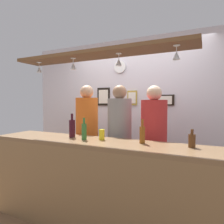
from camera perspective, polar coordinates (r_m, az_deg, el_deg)
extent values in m
plane|color=brown|center=(2.96, -0.93, -26.75)|extent=(8.00, 8.00, 0.00)
cube|color=silver|center=(3.60, 6.88, 0.18)|extent=(4.40, 0.06, 2.60)
cube|color=brown|center=(2.32, -4.86, -8.74)|extent=(2.70, 0.55, 0.04)
cube|color=olive|center=(2.27, -8.32, -22.57)|extent=(2.65, 0.04, 0.98)
cube|color=brown|center=(2.38, -4.33, 16.20)|extent=(2.20, 0.36, 0.04)
cylinder|color=silver|center=(2.87, -20.22, 13.22)|extent=(0.06, 0.06, 0.00)
cylinder|color=silver|center=(2.87, -20.22, 12.68)|extent=(0.01, 0.01, 0.06)
cone|color=silver|center=(2.86, -20.19, 11.39)|extent=(0.07, 0.07, 0.08)
cylinder|color=silver|center=(2.52, -11.09, 14.87)|extent=(0.06, 0.06, 0.00)
cylinder|color=silver|center=(2.51, -11.08, 14.26)|extent=(0.01, 0.01, 0.06)
cone|color=silver|center=(2.50, -11.07, 12.80)|extent=(0.07, 0.07, 0.08)
cylinder|color=silver|center=(2.25, 1.95, 16.41)|extent=(0.06, 0.06, 0.00)
cylinder|color=silver|center=(2.24, 1.95, 15.73)|extent=(0.01, 0.01, 0.06)
cone|color=silver|center=(2.23, 1.94, 14.10)|extent=(0.07, 0.07, 0.08)
cylinder|color=silver|center=(2.04, 18.05, 17.71)|extent=(0.06, 0.06, 0.00)
cylinder|color=silver|center=(2.03, 18.04, 16.96)|extent=(0.01, 0.01, 0.06)
cone|color=silver|center=(2.02, 18.01, 15.17)|extent=(0.07, 0.07, 0.08)
cube|color=#2D334C|center=(3.23, -7.13, -16.22)|extent=(0.17, 0.18, 0.82)
cylinder|color=orange|center=(3.07, -7.22, -2.59)|extent=(0.34, 0.34, 0.71)
sphere|color=tan|center=(3.06, -7.27, 5.77)|extent=(0.20, 0.20, 0.20)
cube|color=#2D334C|center=(2.99, 2.16, -17.89)|extent=(0.17, 0.18, 0.81)
cylinder|color=gray|center=(2.82, 2.18, -3.32)|extent=(0.34, 0.34, 0.70)
sphere|color=#9E7556|center=(2.81, 2.20, 5.71)|extent=(0.20, 0.20, 0.20)
cube|color=#2D334C|center=(2.85, 11.76, -19.15)|extent=(0.17, 0.18, 0.80)
cylinder|color=red|center=(2.66, 11.92, -4.08)|extent=(0.34, 0.34, 0.69)
sphere|color=beige|center=(2.65, 12.01, 5.33)|extent=(0.20, 0.20, 0.20)
cylinder|color=#512D14|center=(2.11, 21.96, -7.68)|extent=(0.07, 0.07, 0.13)
cylinder|color=#512D14|center=(2.09, 22.01, -5.26)|extent=(0.03, 0.03, 0.05)
cylinder|color=#380F19|center=(2.56, -11.39, -4.70)|extent=(0.08, 0.08, 0.22)
cylinder|color=#380F19|center=(2.54, -11.42, -1.35)|extent=(0.03, 0.03, 0.08)
cylinder|color=brown|center=(2.17, 8.68, -6.54)|extent=(0.06, 0.06, 0.18)
cylinder|color=brown|center=(2.15, 8.71, -3.12)|extent=(0.03, 0.03, 0.08)
cylinder|color=#336B2D|center=(2.38, -8.01, -5.61)|extent=(0.06, 0.06, 0.19)
cylinder|color=#336B2D|center=(2.36, -8.03, -2.49)|extent=(0.03, 0.03, 0.07)
cylinder|color=yellow|center=(2.35, -2.96, -6.50)|extent=(0.07, 0.07, 0.12)
cube|color=black|center=(3.43, 14.98, 3.32)|extent=(0.30, 0.02, 0.18)
cube|color=white|center=(3.41, 14.94, 3.32)|extent=(0.23, 0.01, 0.14)
cube|color=black|center=(3.81, -2.43, 4.42)|extent=(0.26, 0.02, 0.34)
cube|color=white|center=(3.80, -2.52, 4.43)|extent=(0.20, 0.01, 0.26)
cube|color=#B29338|center=(3.58, 5.82, 4.06)|extent=(0.18, 0.02, 0.26)
cube|color=white|center=(3.57, 5.75, 4.07)|extent=(0.14, 0.01, 0.20)
cylinder|color=white|center=(3.71, 2.30, 12.81)|extent=(0.22, 0.03, 0.22)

